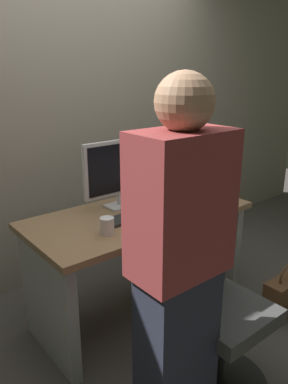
% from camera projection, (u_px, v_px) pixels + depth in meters
% --- Properties ---
extents(ground_plane, '(9.00, 9.00, 0.00)m').
position_uv_depth(ground_plane, '(140.00, 311.00, 2.69)').
color(ground_plane, '#4C4742').
extents(wall_back, '(6.40, 0.10, 3.00)m').
position_uv_depth(wall_back, '(67.00, 88.00, 2.88)').
color(wall_back, '#9E9384').
rests_on(wall_back, ground).
extents(desk, '(1.46, 0.70, 0.75)m').
position_uv_depth(desk, '(139.00, 244.00, 2.53)').
color(desk, '#93704C').
rests_on(desk, ground).
extents(office_chair, '(0.52, 0.52, 0.94)m').
position_uv_depth(office_chair, '(215.00, 313.00, 1.97)').
color(office_chair, black).
rests_on(office_chair, ground).
extents(person_at_desk, '(0.40, 0.24, 1.64)m').
position_uv_depth(person_at_desk, '(179.00, 273.00, 1.55)').
color(person_at_desk, '#262838').
rests_on(person_at_desk, ground).
extents(monitor, '(0.54, 0.14, 0.46)m').
position_uv_depth(monitor, '(120.00, 170.00, 2.47)').
color(monitor, silver).
rests_on(monitor, desk).
extents(keyboard, '(0.43, 0.14, 0.02)m').
position_uv_depth(keyboard, '(136.00, 215.00, 2.38)').
color(keyboard, '#262626').
rests_on(keyboard, desk).
extents(mouse, '(0.06, 0.10, 0.03)m').
position_uv_depth(mouse, '(174.00, 204.00, 2.55)').
color(mouse, black).
rests_on(mouse, desk).
extents(cup_near_keyboard, '(0.08, 0.08, 0.10)m').
position_uv_depth(cup_near_keyboard, '(107.00, 226.00, 2.11)').
color(cup_near_keyboard, silver).
rests_on(cup_near_keyboard, desk).
extents(book_stack, '(0.23, 0.20, 0.19)m').
position_uv_depth(book_stack, '(180.00, 183.00, 2.76)').
color(book_stack, red).
rests_on(book_stack, desk).
extents(cell_phone, '(0.08, 0.15, 0.01)m').
position_uv_depth(cell_phone, '(207.00, 203.00, 2.61)').
color(cell_phone, black).
rests_on(cell_phone, desk).
extents(handbag, '(0.34, 0.14, 0.38)m').
position_uv_depth(handbag, '(284.00, 295.00, 2.64)').
color(handbag, brown).
rests_on(handbag, ground).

